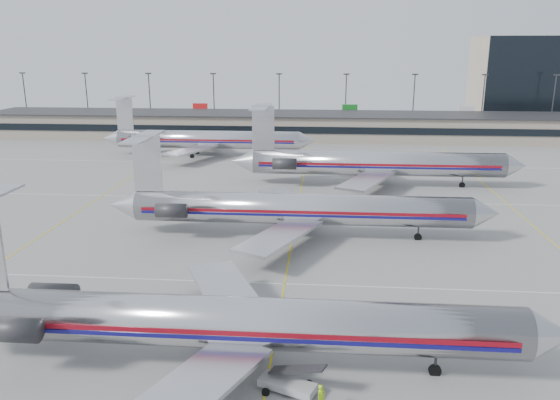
# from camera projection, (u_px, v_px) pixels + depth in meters

# --- Properties ---
(ground) EXTENTS (260.00, 260.00, 0.00)m
(ground) POSITION_uv_depth(u_px,v_px,m) (275.00, 337.00, 42.16)
(ground) COLOR gray
(ground) RESTS_ON ground
(apron_markings) EXTENTS (160.00, 0.15, 0.02)m
(apron_markings) POSITION_uv_depth(u_px,v_px,m) (284.00, 284.00, 51.76)
(apron_markings) COLOR silver
(apron_markings) RESTS_ON ground
(terminal) EXTENTS (162.00, 17.00, 6.25)m
(terminal) POSITION_uv_depth(u_px,v_px,m) (311.00, 126.00, 135.42)
(terminal) COLOR gray
(terminal) RESTS_ON ground
(light_mast_row) EXTENTS (163.60, 0.40, 15.28)m
(light_mast_row) POSITION_uv_depth(u_px,v_px,m) (312.00, 99.00, 147.44)
(light_mast_row) COLOR #38383D
(light_mast_row) RESTS_ON ground
(distant_building) EXTENTS (30.00, 20.00, 25.00)m
(distant_building) POSITION_uv_depth(u_px,v_px,m) (529.00, 82.00, 156.89)
(distant_building) COLOR tan
(distant_building) RESTS_ON ground
(jet_foreground) EXTENTS (45.18, 26.60, 11.82)m
(jet_foreground) POSITION_uv_depth(u_px,v_px,m) (224.00, 321.00, 37.51)
(jet_foreground) COLOR silver
(jet_foreground) RESTS_ON ground
(jet_second_row) EXTENTS (45.80, 26.97, 11.99)m
(jet_second_row) POSITION_uv_depth(u_px,v_px,m) (293.00, 208.00, 63.92)
(jet_second_row) COLOR silver
(jet_second_row) RESTS_ON ground
(jet_third_row) EXTENTS (47.28, 29.08, 12.93)m
(jet_third_row) POSITION_uv_depth(u_px,v_px,m) (371.00, 163.00, 88.09)
(jet_third_row) COLOR silver
(jet_third_row) RESTS_ON ground
(jet_back_row) EXTENTS (44.47, 27.35, 12.16)m
(jet_back_row) POSITION_uv_depth(u_px,v_px,m) (204.00, 139.00, 112.81)
(jet_back_row) COLOR silver
(jet_back_row) RESTS_ON ground
(belt_loader) EXTENTS (4.57, 2.68, 2.35)m
(belt_loader) POSITION_uv_depth(u_px,v_px,m) (289.00, 383.00, 35.33)
(belt_loader) COLOR #A6A6A6
(belt_loader) RESTS_ON ground
(ramp_worker_near) EXTENTS (0.71, 0.73, 1.69)m
(ramp_worker_near) POSITION_uv_depth(u_px,v_px,m) (321.00, 397.00, 33.52)
(ramp_worker_near) COLOR #A4E015
(ramp_worker_near) RESTS_ON ground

